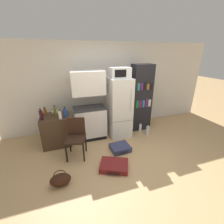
% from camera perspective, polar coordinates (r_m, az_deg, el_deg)
% --- Properties ---
extents(ground_plane, '(24.00, 24.00, 0.00)m').
position_cam_1_polar(ground_plane, '(3.39, 8.30, -18.67)').
color(ground_plane, tan).
extents(wall_back, '(6.40, 0.10, 2.48)m').
position_cam_1_polar(wall_back, '(4.61, 0.40, 9.87)').
color(wall_back, silver).
rests_on(wall_back, ground_plane).
extents(side_table, '(0.67, 0.60, 0.76)m').
position_cam_1_polar(side_table, '(4.02, -20.40, -6.44)').
color(side_table, '#422D1E').
rests_on(side_table, ground_plane).
extents(kitchen_hutch, '(0.83, 0.50, 1.79)m').
position_cam_1_polar(kitchen_hutch, '(3.93, -8.60, 1.07)').
color(kitchen_hutch, white).
rests_on(kitchen_hutch, ground_plane).
extents(refrigerator, '(0.57, 0.68, 1.60)m').
position_cam_1_polar(refrigerator, '(4.05, 2.67, 1.67)').
color(refrigerator, silver).
rests_on(refrigerator, ground_plane).
extents(microwave, '(0.50, 0.37, 0.26)m').
position_cam_1_polar(microwave, '(3.84, 2.91, 14.78)').
color(microwave, silver).
rests_on(microwave, refrigerator).
extents(bookshelf, '(0.57, 0.36, 1.91)m').
position_cam_1_polar(bookshelf, '(4.43, 10.93, 5.16)').
color(bookshelf, black).
rests_on(bookshelf, ground_plane).
extents(bottle_amber_beer, '(0.08, 0.08, 0.18)m').
position_cam_1_polar(bottle_amber_beer, '(4.05, -24.22, 0.32)').
color(bottle_amber_beer, brown).
rests_on(bottle_amber_beer, side_table).
extents(bottle_olive_oil, '(0.07, 0.07, 0.26)m').
position_cam_1_polar(bottle_olive_oil, '(3.85, -20.90, 0.24)').
color(bottle_olive_oil, '#566619').
rests_on(bottle_olive_oil, side_table).
extents(bottle_milk_white, '(0.07, 0.07, 0.22)m').
position_cam_1_polar(bottle_milk_white, '(3.63, -19.18, -1.10)').
color(bottle_milk_white, white).
rests_on(bottle_milk_white, side_table).
extents(bottle_blue_soda, '(0.08, 0.08, 0.25)m').
position_cam_1_polar(bottle_blue_soda, '(3.70, -17.42, -0.17)').
color(bottle_blue_soda, '#1E47A3').
rests_on(bottle_blue_soda, side_table).
extents(bottle_wine_dark, '(0.08, 0.08, 0.27)m').
position_cam_1_polar(bottle_wine_dark, '(3.74, -25.41, -0.99)').
color(bottle_wine_dark, black).
rests_on(bottle_wine_dark, side_table).
extents(bowl, '(0.15, 0.15, 0.04)m').
position_cam_1_polar(bowl, '(4.04, -20.91, -0.08)').
color(bowl, silver).
rests_on(bowl, side_table).
extents(chair, '(0.49, 0.50, 0.87)m').
position_cam_1_polar(chair, '(3.41, -13.54, -8.19)').
color(chair, black).
rests_on(chair, ground_plane).
extents(suitcase_large_flat, '(0.68, 0.60, 0.11)m').
position_cam_1_polar(suitcase_large_flat, '(3.22, 0.81, -19.73)').
color(suitcase_large_flat, maroon).
rests_on(suitcase_large_flat, ground_plane).
extents(suitcase_small_flat, '(0.47, 0.43, 0.12)m').
position_cam_1_polar(suitcase_small_flat, '(3.69, 3.12, -13.44)').
color(suitcase_small_flat, navy).
rests_on(suitcase_small_flat, ground_plane).
extents(handbag, '(0.36, 0.20, 0.33)m').
position_cam_1_polar(handbag, '(2.99, -19.02, -23.19)').
color(handbag, '#33190F').
rests_on(handbag, ground_plane).
extents(water_bottle_front, '(0.08, 0.08, 0.31)m').
position_cam_1_polar(water_bottle_front, '(4.48, 10.71, -5.99)').
color(water_bottle_front, silver).
rests_on(water_bottle_front, ground_plane).
extents(water_bottle_middle, '(0.09, 0.09, 0.31)m').
position_cam_1_polar(water_bottle_middle, '(4.41, 13.44, -6.71)').
color(water_bottle_middle, silver).
rests_on(water_bottle_middle, ground_plane).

